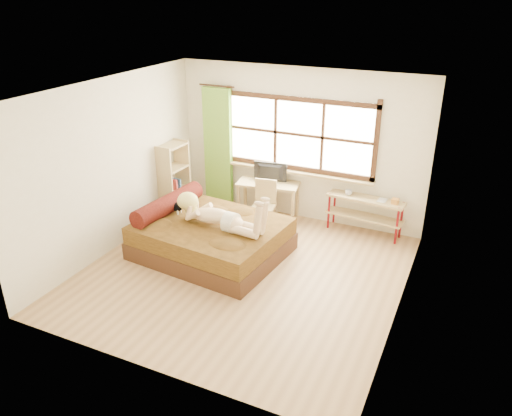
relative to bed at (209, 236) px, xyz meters
The scene contains 18 objects.
floor 0.88m from the bed, 23.79° to the right, with size 4.50×4.50×0.00m, color #9E754C.
ceiling 2.55m from the bed, 23.79° to the right, with size 4.50×4.50×0.00m, color white.
wall_back 2.31m from the bed, 68.34° to the left, with size 4.50×4.50×0.00m, color silver.
wall_front 2.89m from the bed, 73.61° to the right, with size 4.50×4.50×0.00m, color silver.
wall_left 1.86m from the bed, 167.31° to the right, with size 4.50×4.50×0.00m, color silver.
wall_right 3.21m from the bed, ahead, with size 4.50×4.50×0.00m, color silver.
window 2.37m from the bed, 68.02° to the left, with size 2.80×0.16×1.46m.
curtain 2.14m from the bed, 113.75° to the left, with size 0.55×0.10×2.20m, color #4C9127.
bed is the anchor object (origin of this frame).
woman 0.61m from the bed, 15.29° to the right, with size 1.52×0.43×0.65m, color beige, non-canonical shape.
kitten 0.77m from the bed, behind, with size 0.33×0.13×0.26m, color black, non-canonical shape.
desk 1.67m from the bed, 78.89° to the left, with size 1.16×0.66×0.68m.
monitor 1.79m from the bed, 79.21° to the left, with size 0.60×0.08×0.35m, color black.
chair 1.32m from the bed, 71.91° to the left, with size 0.44×0.44×0.86m.
pipe_shelf 2.71m from the bed, 39.94° to the left, with size 1.33×0.44×0.74m.
cup 2.50m from the bed, 44.63° to the left, with size 0.12×0.12×0.10m, color gray.
book 2.87m from the bed, 37.54° to the left, with size 0.15×0.20×0.02m, color gray.
bookshelf 1.74m from the bed, 141.16° to the left, with size 0.36×0.60×1.35m.
Camera 1 is at (2.85, -5.70, 3.94)m, focal length 35.00 mm.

